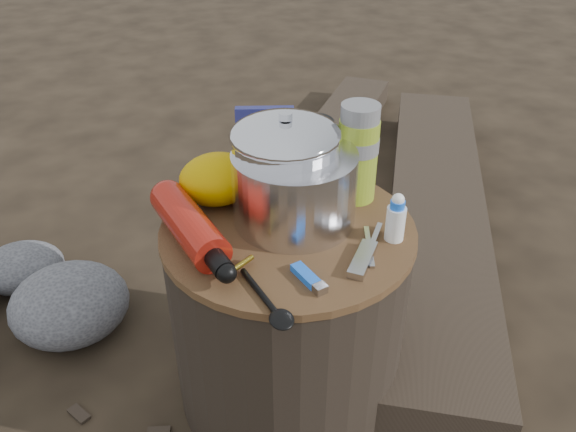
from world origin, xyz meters
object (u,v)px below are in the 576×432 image
object	(u,v)px
camping_pot	(286,168)
travel_mug	(312,149)
stump	(288,314)
log_main	(436,214)
fuel_bottle	(189,225)
thermos	(358,153)

from	to	relation	value
camping_pot	travel_mug	size ratio (longest dim) A/B	1.58
stump	travel_mug	distance (m)	0.36
travel_mug	camping_pot	bearing A→B (deg)	-126.84
log_main	fuel_bottle	size ratio (longest dim) A/B	5.73
log_main	thermos	distance (m)	0.79
camping_pot	thermos	distance (m)	0.16
camping_pot	fuel_bottle	world-z (taller)	camping_pot
camping_pot	travel_mug	bearing A→B (deg)	53.16
thermos	log_main	bearing A→B (deg)	41.07
stump	camping_pot	distance (m)	0.33
stump	travel_mug	bearing A→B (deg)	59.15
thermos	camping_pot	bearing A→B (deg)	-172.97
fuel_bottle	travel_mug	world-z (taller)	travel_mug
camping_pot	travel_mug	world-z (taller)	camping_pot
log_main	travel_mug	bearing A→B (deg)	-123.38
stump	thermos	distance (m)	0.37
fuel_bottle	thermos	distance (m)	0.36
stump	camping_pot	bearing A→B (deg)	78.90
log_main	travel_mug	world-z (taller)	travel_mug
stump	thermos	bearing A→B (deg)	22.49
log_main	travel_mug	size ratio (longest dim) A/B	12.99
stump	camping_pot	world-z (taller)	camping_pot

